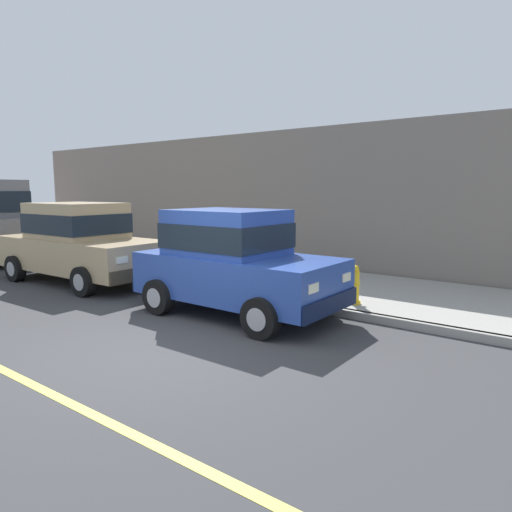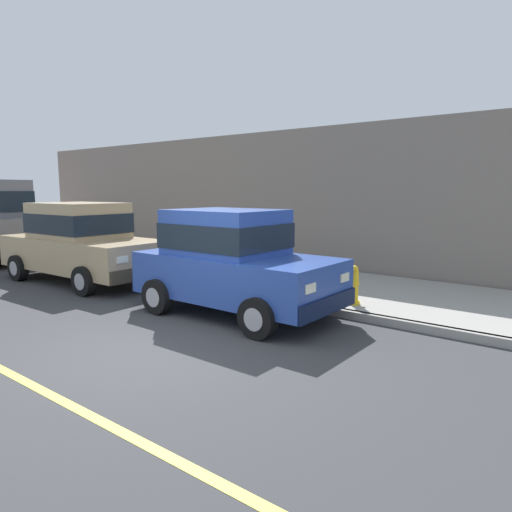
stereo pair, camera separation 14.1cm
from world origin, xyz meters
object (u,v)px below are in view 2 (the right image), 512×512
(car_tan_sedan, at_px, (81,242))
(dog_tan, at_px, (275,260))
(car_blue_hatchback, at_px, (232,260))
(fire_hydrant, at_px, (354,286))

(car_tan_sedan, xyz_separation_m, dog_tan, (3.49, -3.29, -0.55))
(car_blue_hatchback, bearing_deg, dog_tan, 24.14)
(car_blue_hatchback, distance_m, dog_tan, 3.85)
(car_tan_sedan, distance_m, dog_tan, 4.83)
(dog_tan, relative_size, fire_hydrant, 1.01)
(car_blue_hatchback, height_order, dog_tan, car_blue_hatchback)
(car_blue_hatchback, distance_m, car_tan_sedan, 4.85)
(car_tan_sedan, distance_m, fire_hydrant, 6.70)
(car_blue_hatchback, xyz_separation_m, dog_tan, (3.48, 1.56, -0.55))
(dog_tan, distance_m, fire_hydrant, 3.81)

